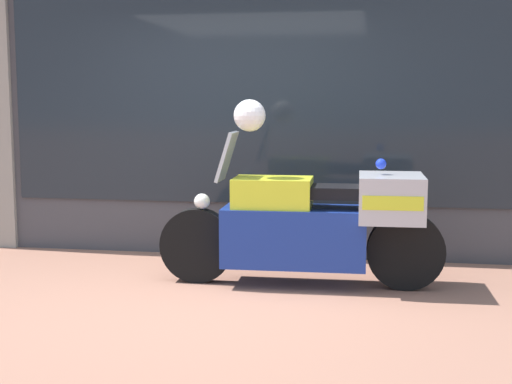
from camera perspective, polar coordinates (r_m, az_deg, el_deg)
ground_plane at (r=5.67m, az=-5.24°, el=-8.87°), size 60.00×60.00×0.00m
shop_building at (r=7.49m, az=-4.41°, el=9.81°), size 6.48×0.55×3.80m
window_display at (r=7.45m, az=1.25°, el=-1.08°), size 5.20×0.30×2.09m
paramedic_motorcycle at (r=6.07m, az=4.83°, el=-2.38°), size 2.44×0.70×1.32m
white_helmet at (r=6.05m, az=-0.51°, el=6.14°), size 0.27×0.27×0.27m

